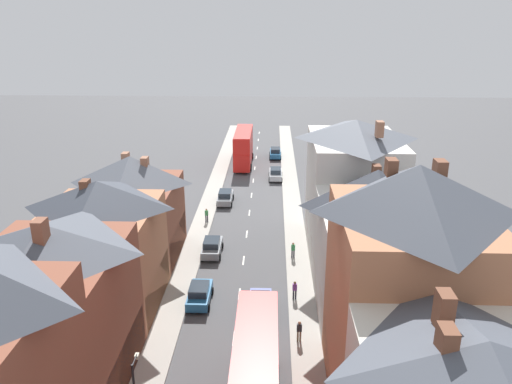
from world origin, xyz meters
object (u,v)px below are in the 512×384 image
double_decker_bus_lead (243,147)px  pedestrian_far_left (293,250)px  double_decker_bus_mid_street (255,379)px  car_near_blue (260,306)px  car_parked_left_a (276,174)px  car_far_grey (199,294)px  pedestrian_mid_left (299,330)px  pedestrian_mid_right (295,289)px  car_mid_white (212,247)px  car_parked_left_b (275,153)px  car_mid_black (225,197)px  pedestrian_far_right (207,215)px

double_decker_bus_lead → pedestrian_far_left: size_ratio=6.71×
double_decker_bus_mid_street → pedestrian_far_left: 20.12m
car_near_blue → car_parked_left_a: 33.85m
car_far_grey → pedestrian_mid_left: pedestrian_mid_left is taller
double_decker_bus_lead → pedestrian_mid_right: double_decker_bus_lead is taller
car_far_grey → pedestrian_far_left: (7.76, 7.77, 0.22)m
car_parked_left_a → car_mid_white: car_parked_left_a is taller
car_near_blue → car_parked_left_b: car_near_blue is taller
car_near_blue → double_decker_bus_lead: bearing=95.1°
car_mid_black → pedestrian_mid_right: 23.25m
car_mid_black → car_mid_white: (0.00, -13.93, -0.00)m
car_mid_white → pedestrian_mid_right: size_ratio=2.53×
car_parked_left_a → car_far_grey: (-6.20, -32.18, -0.01)m
car_mid_white → pedestrian_mid_left: size_ratio=2.53×
double_decker_bus_lead → pedestrian_far_left: double_decker_bus_lead is taller
car_near_blue → pedestrian_mid_right: 3.51m
car_parked_left_b → car_mid_white: bearing=-100.1°
double_decker_bus_lead → pedestrian_mid_left: (6.43, -44.13, -1.78)m
car_parked_left_a → car_mid_black: 11.48m
car_parked_left_b → car_far_grey: bearing=-98.1°
car_near_blue → car_mid_black: size_ratio=1.01×
car_near_blue → pedestrian_mid_left: bearing=-49.6°
car_parked_left_b → pedestrian_mid_right: size_ratio=2.70×
car_mid_white → pedestrian_mid_left: 15.59m
pedestrian_far_left → car_parked_left_b: bearing=92.5°
car_near_blue → pedestrian_mid_left: pedestrian_mid_left is taller
double_decker_bus_lead → car_mid_black: (-1.29, -16.66, -2.00)m
double_decker_bus_lead → pedestrian_far_right: size_ratio=6.71×
car_parked_left_b → pedestrian_mid_right: (1.42, -42.85, 0.21)m
car_far_grey → pedestrian_far_left: pedestrian_far_left is taller
car_parked_left_a → car_mid_black: bearing=-122.7°
double_decker_bus_lead → pedestrian_mid_right: (6.33, -38.62, -1.78)m
car_parked_left_a → pedestrian_far_right: 17.80m
pedestrian_far_left → double_decker_bus_lead: bearing=101.6°
double_decker_bus_lead → car_far_grey: double_decker_bus_lead is taller
pedestrian_mid_left → pedestrian_far_left: size_ratio=1.00×
car_near_blue → pedestrian_far_right: size_ratio=2.74×
car_parked_left_a → car_mid_white: (-6.20, -23.59, -0.01)m
double_decker_bus_lead → car_far_grey: 39.25m
double_decker_bus_lead → pedestrian_mid_left: bearing=-81.7°
double_decker_bus_mid_street → car_parked_left_b: bearing=88.6°
pedestrian_mid_left → pedestrian_far_right: same height
car_parked_left_a → pedestrian_far_right: bearing=-115.5°
car_parked_left_a → car_parked_left_b: bearing=90.0°
car_parked_left_a → car_parked_left_b: size_ratio=0.98×
car_parked_left_a → car_mid_white: 24.39m
double_decker_bus_lead → car_mid_black: double_decker_bus_lead is taller
car_parked_left_a → car_parked_left_b: car_parked_left_b is taller
car_near_blue → car_parked_left_b: (1.30, 45.05, -0.02)m
double_decker_bus_mid_street → car_near_blue: bearing=90.0°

